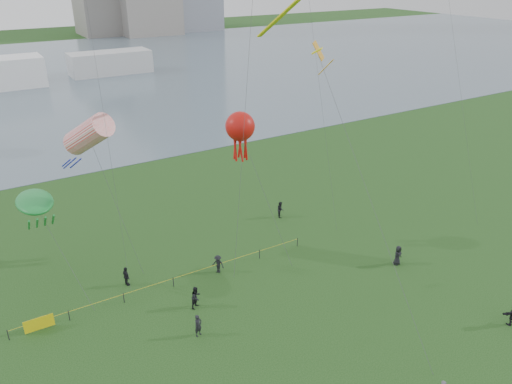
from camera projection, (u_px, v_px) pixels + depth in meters
ground_plane at (335, 359)px, 32.32m from camera, size 400.00×400.00×0.00m
lake at (46, 79)px, 110.10m from camera, size 400.00×120.00×0.08m
pavilion_right at (110, 63)px, 114.07m from camera, size 18.00×7.00×5.00m
fence at (95, 306)px, 36.49m from camera, size 24.07×0.07×1.05m
spectator_a at (196, 297)px, 36.85m from camera, size 1.06×0.98×1.76m
spectator_b at (218, 264)px, 41.06m from camera, size 1.11×1.19×1.61m
spectator_c at (126, 276)px, 39.39m from camera, size 0.56×1.02×1.66m
spectator_d at (398, 255)px, 42.15m from camera, size 0.94×0.70×1.74m
spectator_f at (198, 325)px, 34.05m from camera, size 0.71×0.58×1.68m
spectator_g at (280, 209)px, 50.11m from camera, size 0.91×0.99×1.64m
kite_windsock at (89, 135)px, 38.39m from camera, size 4.42×6.36×13.32m
kite_creature at (35, 202)px, 36.87m from camera, size 3.39×7.60×7.76m
kite_octopus at (240, 127)px, 40.71m from camera, size 3.18×6.42×12.44m
kite_delta at (325, 68)px, 34.55m from camera, size 1.50×14.74×18.41m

